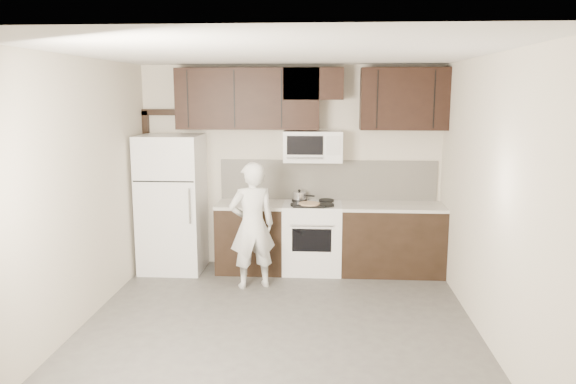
# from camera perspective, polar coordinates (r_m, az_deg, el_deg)

# --- Properties ---
(floor) EXTENTS (4.50, 4.50, 0.00)m
(floor) POSITION_cam_1_polar(r_m,az_deg,el_deg) (5.76, -1.10, -13.93)
(floor) COLOR #4B4846
(floor) RESTS_ON ground
(back_wall) EXTENTS (4.00, 0.00, 4.00)m
(back_wall) POSITION_cam_1_polar(r_m,az_deg,el_deg) (7.57, 0.31, 2.56)
(back_wall) COLOR beige
(back_wall) RESTS_ON ground
(ceiling) EXTENTS (4.50, 4.50, 0.00)m
(ceiling) POSITION_cam_1_polar(r_m,az_deg,el_deg) (5.27, -1.20, 13.95)
(ceiling) COLOR white
(ceiling) RESTS_ON back_wall
(counter_run) EXTENTS (2.95, 0.64, 0.91)m
(counter_run) POSITION_cam_1_polar(r_m,az_deg,el_deg) (7.43, 4.82, -4.67)
(counter_run) COLOR black
(counter_run) RESTS_ON floor
(stove) EXTENTS (0.76, 0.66, 0.94)m
(stove) POSITION_cam_1_polar(r_m,az_deg,el_deg) (7.42, 2.48, -4.61)
(stove) COLOR white
(stove) RESTS_ON floor
(backsplash) EXTENTS (2.90, 0.02, 0.54)m
(backsplash) POSITION_cam_1_polar(r_m,az_deg,el_deg) (7.57, 4.08, 1.23)
(backsplash) COLOR beige
(backsplash) RESTS_ON counter_run
(upper_cabinets) EXTENTS (3.48, 0.35, 0.78)m
(upper_cabinets) POSITION_cam_1_polar(r_m,az_deg,el_deg) (7.32, 1.88, 9.61)
(upper_cabinets) COLOR black
(upper_cabinets) RESTS_ON back_wall
(microwave) EXTENTS (0.76, 0.42, 0.40)m
(microwave) POSITION_cam_1_polar(r_m,az_deg,el_deg) (7.33, 2.57, 4.66)
(microwave) COLOR white
(microwave) RESTS_ON upper_cabinets
(refrigerator) EXTENTS (0.80, 0.76, 1.80)m
(refrigerator) POSITION_cam_1_polar(r_m,az_deg,el_deg) (7.55, -11.70, -1.14)
(refrigerator) COLOR white
(refrigerator) RESTS_ON floor
(door_trim) EXTENTS (0.50, 0.08, 2.12)m
(door_trim) POSITION_cam_1_polar(r_m,az_deg,el_deg) (7.90, -13.76, 1.83)
(door_trim) COLOR black
(door_trim) RESTS_ON floor
(saucepan) EXTENTS (0.29, 0.17, 0.17)m
(saucepan) POSITION_cam_1_polar(r_m,az_deg,el_deg) (7.46, 1.17, -0.45)
(saucepan) COLOR silver
(saucepan) RESTS_ON stove
(baking_tray) EXTENTS (0.41, 0.31, 0.02)m
(baking_tray) POSITION_cam_1_polar(r_m,az_deg,el_deg) (7.18, 2.16, -1.35)
(baking_tray) COLOR black
(baking_tray) RESTS_ON counter_run
(pizza) EXTENTS (0.28, 0.28, 0.02)m
(pizza) POSITION_cam_1_polar(r_m,az_deg,el_deg) (7.17, 2.16, -1.19)
(pizza) COLOR beige
(pizza) RESTS_ON baking_tray
(person) EXTENTS (0.66, 0.55, 1.54)m
(person) POSITION_cam_1_polar(r_m,az_deg,el_deg) (6.76, -3.66, -3.40)
(person) COLOR white
(person) RESTS_ON floor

